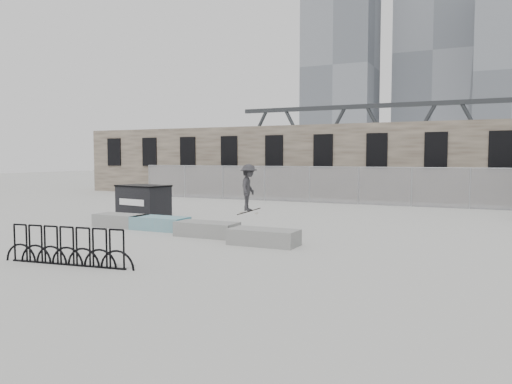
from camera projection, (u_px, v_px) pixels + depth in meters
ground at (186, 233)px, 16.59m from camera, size 120.00×120.00×0.00m
stone_wall at (329, 161)px, 31.09m from camera, size 36.00×2.58×4.50m
chainlink_fence at (309, 184)px, 27.80m from camera, size 22.06×0.06×2.02m
planter_far_left at (122, 220)px, 18.05m from camera, size 2.00×0.90×0.46m
planter_center_left at (160, 223)px, 17.30m from camera, size 2.00×0.90×0.46m
planter_center_right at (207, 229)px, 15.89m from camera, size 2.00×0.90×0.46m
planter_offset at (264, 236)px, 14.32m from camera, size 2.00×0.90×0.46m
dumpster at (143, 202)px, 20.53m from camera, size 2.28×1.61×1.38m
bike_rack at (67, 247)px, 11.62m from camera, size 3.57×0.48×0.90m
skyline_towers at (438, 66)px, 100.26m from camera, size 58.00×28.00×48.00m
truss_bridge at (499, 144)px, 61.71m from camera, size 70.00×3.00×9.80m
skateboarder at (249, 188)px, 16.53m from camera, size 0.79×1.10×1.71m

